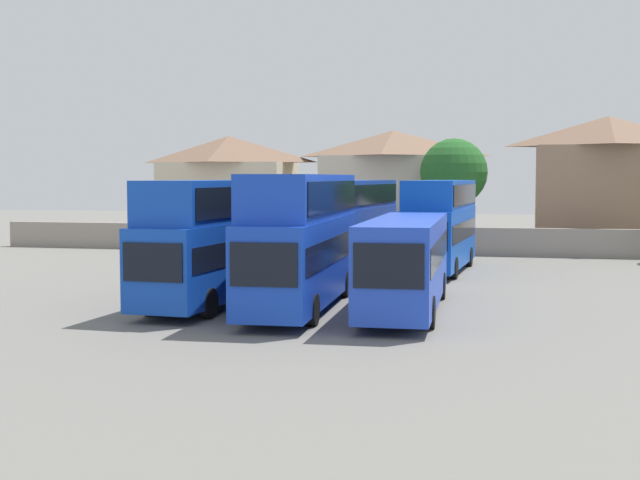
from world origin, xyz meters
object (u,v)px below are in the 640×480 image
object	(u,v)px
bus_1	(216,235)
bus_5	(352,219)
tree_behind_wall	(454,173)
bus_2	(302,234)
house_terrace_centre	(393,187)
bus_4	(289,232)
house_terrace_left	(229,188)
bus_6	(440,220)
bus_3	(406,259)
house_terrace_right	(607,182)

from	to	relation	value
bus_1	bus_5	bearing A→B (deg)	172.46
tree_behind_wall	bus_2	bearing A→B (deg)	-97.64
bus_1	house_terrace_centre	xyz separation A→B (m)	(2.48, 31.14, 1.52)
bus_4	house_terrace_centre	xyz separation A→B (m)	(3.21, 17.36, 2.30)
bus_2	house_terrace_left	xyz separation A→B (m)	(-13.76, 31.51, 1.27)
bus_2	bus_5	bearing A→B (deg)	-179.23
bus_4	house_terrace_left	size ratio (longest dim) A/B	1.14
bus_2	bus_6	bearing A→B (deg)	162.06
bus_2	house_terrace_centre	distance (m)	31.62
bus_6	bus_2	bearing A→B (deg)	-11.97
house_terrace_centre	bus_1	bearing A→B (deg)	-94.55
bus_3	bus_5	bearing A→B (deg)	-163.83
bus_4	house_terrace_right	xyz separation A→B (m)	(18.15, 16.62, 2.69)
house_terrace_right	bus_5	bearing A→B (deg)	-132.63
bus_2	bus_3	bearing A→B (deg)	90.49
bus_3	bus_4	bearing A→B (deg)	-151.56
bus_4	house_terrace_centre	distance (m)	17.81
bus_1	bus_4	distance (m)	13.82
bus_2	bus_4	distance (m)	14.88
bus_5	bus_2	bearing A→B (deg)	7.13
bus_2	house_terrace_centre	bearing A→B (deg)	179.29
house_terrace_centre	house_terrace_right	bearing A→B (deg)	-2.83
bus_3	bus_6	xyz separation A→B (m)	(-0.04, 14.18, 0.75)
bus_6	house_terrace_left	xyz separation A→B (m)	(-17.67, 17.10, 1.41)
tree_behind_wall	bus_6	bearing A→B (deg)	-88.71
bus_1	bus_3	world-z (taller)	bus_1
house_terrace_centre	tree_behind_wall	world-z (taller)	house_terrace_centre
bus_1	bus_4	bearing A→B (deg)	-173.90
bus_4	bus_5	world-z (taller)	bus_5
bus_2	house_terrace_right	distance (m)	33.82
bus_6	tree_behind_wall	distance (m)	12.88
bus_1	bus_2	world-z (taller)	bus_2
bus_1	bus_4	xyz separation A→B (m)	(-0.73, 13.78, -0.78)
bus_5	house_terrace_left	xyz separation A→B (m)	(-12.85, 16.67, 1.41)
bus_1	house_terrace_right	bearing A→B (deg)	153.25
bus_6	house_terrace_left	world-z (taller)	house_terrace_left
bus_6	house_terrace_centre	distance (m)	17.95
bus_1	house_terrace_centre	bearing A→B (deg)	178.50
bus_5	house_terrace_right	bearing A→B (deg)	140.98
bus_6	house_terrace_left	size ratio (longest dim) A/B	1.06
bus_3	bus_2	bearing A→B (deg)	-88.97
bus_5	bus_6	bearing A→B (deg)	88.46
bus_2	bus_3	distance (m)	4.05
bus_4	bus_5	size ratio (longest dim) A/B	0.96
bus_2	bus_5	distance (m)	14.87
bus_3	tree_behind_wall	bearing A→B (deg)	178.46
house_terrace_right	tree_behind_wall	xyz separation A→B (m)	(-10.18, -3.80, 0.65)
bus_4	house_terrace_right	distance (m)	24.76
bus_2	tree_behind_wall	distance (m)	27.37
bus_4	tree_behind_wall	distance (m)	15.46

